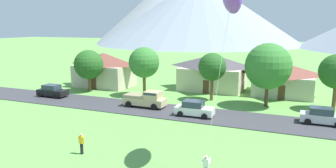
% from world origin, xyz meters
% --- Properties ---
extents(road_strip, '(160.00, 6.23, 0.08)m').
position_xyz_m(road_strip, '(0.00, 26.55, 0.04)').
color(road_strip, '#38383D').
rests_on(road_strip, ground).
extents(mountain_far_east_ridge, '(105.11, 105.11, 34.79)m').
position_xyz_m(mountain_far_east_ridge, '(-41.19, 156.04, 17.39)').
color(mountain_far_east_ridge, gray).
rests_on(mountain_far_east_ridge, ground).
extents(mountain_central_ridge, '(84.87, 84.87, 37.56)m').
position_xyz_m(mountain_central_ridge, '(-59.16, 162.82, 18.78)').
color(mountain_central_ridge, '#8E939E').
rests_on(mountain_central_ridge, ground).
extents(house_leftmost, '(9.46, 6.59, 5.47)m').
position_xyz_m(house_leftmost, '(-20.79, 37.02, 2.83)').
color(house_leftmost, beige).
rests_on(house_leftmost, ground).
extents(house_left_center, '(10.12, 8.51, 5.40)m').
position_xyz_m(house_left_center, '(-3.74, 41.57, 2.80)').
color(house_left_center, beige).
rests_on(house_left_center, ground).
extents(house_right_center, '(8.69, 8.46, 4.54)m').
position_xyz_m(house_right_center, '(6.69, 41.64, 2.35)').
color(house_right_center, beige).
rests_on(house_right_center, ground).
extents(tree_near_left, '(4.32, 4.32, 6.93)m').
position_xyz_m(tree_near_left, '(-11.48, 33.03, 4.75)').
color(tree_near_left, brown).
rests_on(tree_near_left, ground).
extents(tree_left_of_center, '(3.69, 3.69, 6.36)m').
position_xyz_m(tree_left_of_center, '(-1.94, 34.01, 4.48)').
color(tree_left_of_center, brown).
rests_on(tree_left_of_center, ground).
extents(tree_center, '(5.60, 5.60, 7.83)m').
position_xyz_m(tree_center, '(5.15, 33.30, 5.02)').
color(tree_center, '#4C3823').
rests_on(tree_center, ground).
extents(tree_right_of_center, '(4.37, 4.37, 6.29)m').
position_xyz_m(tree_right_of_center, '(-20.49, 32.52, 4.09)').
color(tree_right_of_center, brown).
rests_on(tree_right_of_center, ground).
extents(parked_car_white_mid_west, '(4.24, 2.15, 1.68)m').
position_xyz_m(parked_car_white_mid_west, '(-1.74, 25.80, 0.87)').
color(parked_car_white_mid_west, white).
rests_on(parked_car_white_mid_west, road_strip).
extents(parked_car_silver_mid_east, '(4.22, 2.11, 1.68)m').
position_xyz_m(parked_car_silver_mid_east, '(11.08, 28.00, 0.87)').
color(parked_car_silver_mid_east, '#B7BCC1').
rests_on(parked_car_silver_mid_east, road_strip).
extents(parked_car_black_east_end, '(4.23, 2.13, 1.68)m').
position_xyz_m(parked_car_black_east_end, '(-22.96, 27.32, 0.87)').
color(parked_car_black_east_end, black).
rests_on(parked_car_black_east_end, road_strip).
extents(pickup_truck_sand_west_side, '(5.21, 2.34, 1.99)m').
position_xyz_m(pickup_truck_sand_west_side, '(-8.40, 27.30, 1.06)').
color(pickup_truck_sand_west_side, '#C6B284').
rests_on(pickup_truck_sand_west_side, road_strip).
extents(watcher_person, '(0.56, 0.24, 1.68)m').
position_xyz_m(watcher_person, '(-6.70, 12.62, 0.88)').
color(watcher_person, black).
rests_on(watcher_person, ground).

